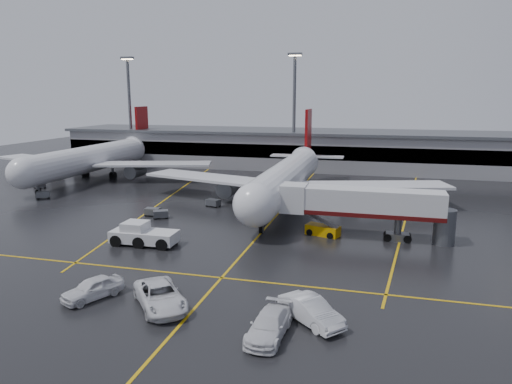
# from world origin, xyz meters

# --- Properties ---
(ground) EXTENTS (220.00, 220.00, 0.00)m
(ground) POSITION_xyz_m (0.00, 0.00, 0.00)
(ground) COLOR black
(ground) RESTS_ON ground
(apron_line_centre) EXTENTS (0.25, 90.00, 0.02)m
(apron_line_centre) POSITION_xyz_m (0.00, 0.00, 0.01)
(apron_line_centre) COLOR gold
(apron_line_centre) RESTS_ON ground
(apron_line_stop) EXTENTS (60.00, 0.25, 0.02)m
(apron_line_stop) POSITION_xyz_m (0.00, -22.00, 0.01)
(apron_line_stop) COLOR gold
(apron_line_stop) RESTS_ON ground
(apron_line_left) EXTENTS (9.99, 69.35, 0.02)m
(apron_line_left) POSITION_xyz_m (-20.00, 10.00, 0.01)
(apron_line_left) COLOR gold
(apron_line_left) RESTS_ON ground
(apron_line_right) EXTENTS (7.57, 69.64, 0.02)m
(apron_line_right) POSITION_xyz_m (18.00, 10.00, 0.01)
(apron_line_right) COLOR gold
(apron_line_right) RESTS_ON ground
(terminal) EXTENTS (122.00, 19.00, 8.60)m
(terminal) POSITION_xyz_m (0.00, 47.93, 4.32)
(terminal) COLOR gray
(terminal) RESTS_ON ground
(light_mast_left) EXTENTS (3.00, 1.20, 25.45)m
(light_mast_left) POSITION_xyz_m (-45.00, 42.00, 14.47)
(light_mast_left) COLOR #595B60
(light_mast_left) RESTS_ON ground
(light_mast_mid) EXTENTS (3.00, 1.20, 25.45)m
(light_mast_mid) POSITION_xyz_m (-5.00, 42.00, 14.47)
(light_mast_mid) COLOR #595B60
(light_mast_mid) RESTS_ON ground
(main_airliner) EXTENTS (48.80, 45.60, 14.10)m
(main_airliner) POSITION_xyz_m (0.00, 9.70, 4.21)
(main_airliner) COLOR silver
(main_airliner) RESTS_ON ground
(second_airliner) EXTENTS (48.80, 45.60, 14.10)m
(second_airliner) POSITION_xyz_m (-42.00, 21.70, 4.21)
(second_airliner) COLOR silver
(second_airliner) RESTS_ON ground
(jet_bridge) EXTENTS (19.90, 3.40, 6.05)m
(jet_bridge) POSITION_xyz_m (11.87, -6.00, 3.93)
(jet_bridge) COLOR silver
(jet_bridge) RESTS_ON ground
(pushback_tractor) EXTENTS (7.50, 3.31, 2.66)m
(pushback_tractor) POSITION_xyz_m (-11.83, -14.82, 1.06)
(pushback_tractor) COLOR silver
(pushback_tractor) RESTS_ON ground
(belt_loader) EXTENTS (4.35, 2.90, 2.55)m
(belt_loader) POSITION_xyz_m (7.39, -6.10, 0.63)
(belt_loader) COLOR #C88B04
(belt_loader) RESTS_ON ground
(service_van_a) EXTENTS (6.80, 7.26, 1.90)m
(service_van_a) POSITION_xyz_m (-2.69, -29.01, 0.95)
(service_van_a) COLOR white
(service_van_a) RESTS_ON ground
(service_van_b) EXTENTS (2.64, 5.88, 1.68)m
(service_van_b) POSITION_xyz_m (6.67, -31.26, 0.84)
(service_van_b) COLOR silver
(service_van_b) RESTS_ON ground
(service_van_c) EXTENTS (5.58, 5.28, 1.88)m
(service_van_c) POSITION_xyz_m (9.20, -28.49, 0.94)
(service_van_c) COLOR silver
(service_van_c) RESTS_ON ground
(service_van_d) EXTENTS (4.16, 5.56, 1.76)m
(service_van_d) POSITION_xyz_m (-8.84, -28.90, 0.88)
(service_van_d) COLOR white
(service_van_d) RESTS_ON ground
(baggage_cart_a) EXTENTS (2.38, 2.10, 1.12)m
(baggage_cart_a) POSITION_xyz_m (-15.00, -3.84, 0.63)
(baggage_cart_a) COLOR #595B60
(baggage_cart_a) RESTS_ON ground
(baggage_cart_b) EXTENTS (2.03, 1.35, 1.12)m
(baggage_cart_b) POSITION_xyz_m (-16.71, -2.89, 0.63)
(baggage_cart_b) COLOR #595B60
(baggage_cart_b) RESTS_ON ground
(baggage_cart_c) EXTENTS (2.28, 1.80, 1.12)m
(baggage_cart_c) POSITION_xyz_m (-10.45, 4.57, 0.63)
(baggage_cart_c) COLOR #595B60
(baggage_cart_c) RESTS_ON ground
(baggage_cart_d) EXTENTS (2.34, 1.94, 1.12)m
(baggage_cart_d) POSITION_xyz_m (-45.85, 10.03, 0.63)
(baggage_cart_d) COLOR #595B60
(baggage_cart_d) RESTS_ON ground
(baggage_cart_e) EXTENTS (2.38, 2.21, 1.12)m
(baggage_cart_e) POSITION_xyz_m (-39.33, 2.91, 0.63)
(baggage_cart_e) COLOR #595B60
(baggage_cart_e) RESTS_ON ground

